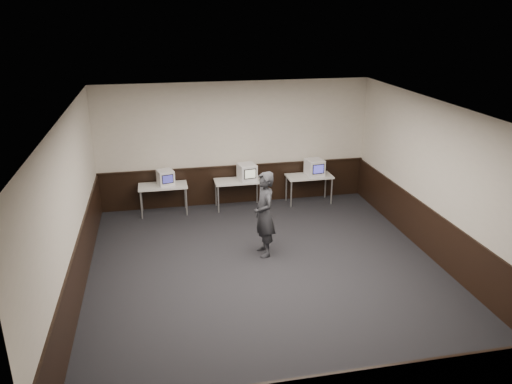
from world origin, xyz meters
TOP-DOWN VIEW (x-y plane):
  - floor at (0.00, 0.00)m, footprint 8.00×8.00m
  - ceiling at (0.00, 0.00)m, footprint 8.00×8.00m
  - back_wall at (0.00, 4.00)m, footprint 7.00×0.00m
  - front_wall at (0.00, -4.00)m, footprint 7.00×0.00m
  - left_wall at (-3.50, 0.00)m, footprint 0.00×8.00m
  - right_wall at (3.50, 0.00)m, footprint 0.00×8.00m
  - wainscot_back at (0.00, 3.98)m, footprint 6.98×0.04m
  - wainscot_left at (-3.48, 0.00)m, footprint 0.04×7.98m
  - wainscot_right at (3.48, 0.00)m, footprint 0.04×7.98m
  - wainscot_rail at (0.00, 3.96)m, footprint 6.98×0.06m
  - desk_left at (-1.90, 3.60)m, footprint 1.20×0.60m
  - desk_center at (0.00, 3.60)m, footprint 1.20×0.60m
  - desk_right at (1.90, 3.60)m, footprint 1.20×0.60m
  - emac_left at (-1.82, 3.62)m, footprint 0.46×0.48m
  - emac_center at (0.23, 3.57)m, footprint 0.49×0.51m
  - emac_right at (2.04, 3.59)m, footprint 0.49×0.51m
  - person at (0.10, 0.92)m, footprint 0.50×0.70m

SIDE VIEW (x-z plane):
  - floor at x=0.00m, z-range 0.00..0.00m
  - wainscot_back at x=0.00m, z-range 0.00..1.00m
  - wainscot_left at x=-3.48m, z-range 0.00..1.00m
  - wainscot_right at x=3.48m, z-range 0.00..1.00m
  - desk_left at x=-1.90m, z-range 0.30..1.05m
  - desk_center at x=0.00m, z-range 0.30..1.05m
  - desk_right at x=1.90m, z-range 0.30..1.05m
  - person at x=0.10m, z-range 0.00..1.81m
  - emac_left at x=-1.82m, z-range 0.75..1.13m
  - emac_center at x=0.23m, z-range 0.75..1.18m
  - emac_right at x=2.04m, z-range 0.75..1.18m
  - wainscot_rail at x=0.00m, z-range 1.00..1.04m
  - back_wall at x=0.00m, z-range -1.90..5.10m
  - front_wall at x=0.00m, z-range -1.90..5.10m
  - left_wall at x=-3.50m, z-range -2.40..5.60m
  - right_wall at x=3.50m, z-range -2.40..5.60m
  - ceiling at x=0.00m, z-range 3.20..3.20m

